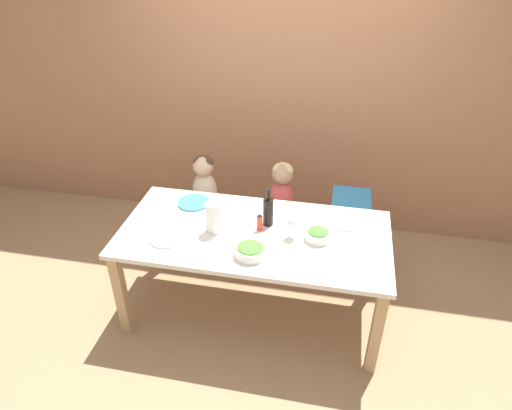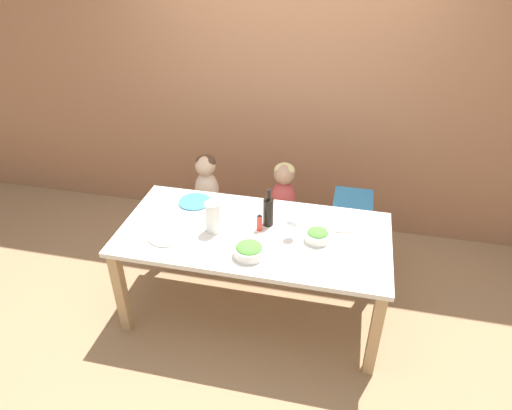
# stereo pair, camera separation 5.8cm
# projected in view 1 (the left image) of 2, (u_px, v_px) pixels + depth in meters

# --- Properties ---
(ground_plane) EXTENTS (14.00, 14.00, 0.00)m
(ground_plane) POSITION_uv_depth(u_px,v_px,m) (254.00, 309.00, 3.54)
(ground_plane) COLOR #9E7A56
(wall_back) EXTENTS (10.00, 0.06, 2.70)m
(wall_back) POSITION_uv_depth(u_px,v_px,m) (285.00, 85.00, 3.91)
(wall_back) COLOR #9E6B4C
(wall_back) RESTS_ON ground_plane
(dining_table) EXTENTS (1.86, 0.90, 0.74)m
(dining_table) POSITION_uv_depth(u_px,v_px,m) (254.00, 242.00, 3.19)
(dining_table) COLOR silver
(dining_table) RESTS_ON ground_plane
(chair_far_left) EXTENTS (0.36, 0.40, 0.44)m
(chair_far_left) POSITION_uv_depth(u_px,v_px,m) (207.00, 213.00, 4.01)
(chair_far_left) COLOR silver
(chair_far_left) RESTS_ON ground_plane
(chair_far_center) EXTENTS (0.36, 0.40, 0.44)m
(chair_far_center) POSITION_uv_depth(u_px,v_px,m) (281.00, 222.00, 3.90)
(chair_far_center) COLOR silver
(chair_far_center) RESTS_ON ground_plane
(chair_right_highchair) EXTENTS (0.31, 0.34, 0.68)m
(chair_right_highchair) POSITION_uv_depth(u_px,v_px,m) (350.00, 213.00, 3.72)
(chair_right_highchair) COLOR silver
(chair_right_highchair) RESTS_ON ground_plane
(person_child_left) EXTENTS (0.20, 0.20, 0.48)m
(person_child_left) POSITION_uv_depth(u_px,v_px,m) (204.00, 180.00, 3.83)
(person_child_left) COLOR beige
(person_child_left) RESTS_ON chair_far_left
(person_child_center) EXTENTS (0.20, 0.20, 0.48)m
(person_child_center) POSITION_uv_depth(u_px,v_px,m) (282.00, 188.00, 3.72)
(person_child_center) COLOR #C64C4C
(person_child_center) RESTS_ON chair_far_center
(wine_bottle) EXTENTS (0.07, 0.07, 0.28)m
(wine_bottle) POSITION_uv_depth(u_px,v_px,m) (268.00, 211.00, 3.17)
(wine_bottle) COLOR black
(wine_bottle) RESTS_ON dining_table
(paper_towel_roll) EXTENTS (0.10, 0.10, 0.22)m
(paper_towel_roll) POSITION_uv_depth(u_px,v_px,m) (213.00, 218.00, 3.10)
(paper_towel_roll) COLOR white
(paper_towel_roll) RESTS_ON dining_table
(wine_glass_near) EXTENTS (0.07, 0.07, 0.17)m
(wine_glass_near) POSITION_uv_depth(u_px,v_px,m) (293.00, 223.00, 3.03)
(wine_glass_near) COLOR white
(wine_glass_near) RESTS_ON dining_table
(salad_bowl_large) EXTENTS (0.20, 0.20, 0.09)m
(salad_bowl_large) POSITION_uv_depth(u_px,v_px,m) (250.00, 250.00, 2.91)
(salad_bowl_large) COLOR white
(salad_bowl_large) RESTS_ON dining_table
(salad_bowl_small) EXTENTS (0.17, 0.17, 0.09)m
(salad_bowl_small) POSITION_uv_depth(u_px,v_px,m) (318.00, 234.00, 3.05)
(salad_bowl_small) COLOR white
(salad_bowl_small) RESTS_ON dining_table
(dinner_plate_front_left) EXTENTS (0.25, 0.25, 0.01)m
(dinner_plate_front_left) POSITION_uv_depth(u_px,v_px,m) (167.00, 237.00, 3.08)
(dinner_plate_front_left) COLOR silver
(dinner_plate_front_left) RESTS_ON dining_table
(dinner_plate_back_left) EXTENTS (0.25, 0.25, 0.01)m
(dinner_plate_back_left) POSITION_uv_depth(u_px,v_px,m) (194.00, 202.00, 3.46)
(dinner_plate_back_left) COLOR teal
(dinner_plate_back_left) RESTS_ON dining_table
(dinner_plate_back_right) EXTENTS (0.25, 0.25, 0.01)m
(dinner_plate_back_right) POSITION_uv_depth(u_px,v_px,m) (340.00, 221.00, 3.24)
(dinner_plate_back_right) COLOR silver
(dinner_plate_back_right) RESTS_ON dining_table
(condiment_bottle_hot_sauce) EXTENTS (0.04, 0.04, 0.13)m
(condiment_bottle_hot_sauce) POSITION_uv_depth(u_px,v_px,m) (260.00, 222.00, 3.13)
(condiment_bottle_hot_sauce) COLOR red
(condiment_bottle_hot_sauce) RESTS_ON dining_table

